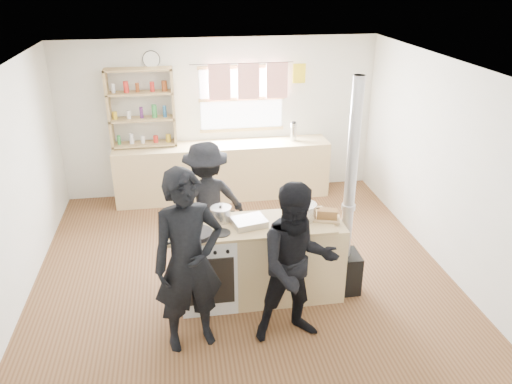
{
  "coord_description": "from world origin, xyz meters",
  "views": [
    {
      "loc": [
        -0.66,
        -5.24,
        3.46
      ],
      "look_at": [
        0.17,
        -0.1,
        1.1
      ],
      "focal_mm": 35.0,
      "sensor_mm": 36.0,
      "label": 1
    }
  ],
  "objects_px": {
    "skillet_greens": "(196,234)",
    "roast_tray": "(249,222)",
    "thermos": "(293,132)",
    "stockpot_stove": "(221,214)",
    "person_near_right": "(297,265)",
    "person_far": "(207,202)",
    "stockpot_counter": "(304,212)",
    "bread_board": "(327,215)",
    "cooking_island": "(261,260)",
    "flue_heater": "(346,240)",
    "person_near_left": "(188,262)"
  },
  "relations": [
    {
      "from": "stockpot_counter",
      "to": "person_far",
      "type": "distance_m",
      "value": 1.4
    },
    {
      "from": "thermos",
      "to": "flue_heater",
      "type": "relative_size",
      "value": 0.12
    },
    {
      "from": "bread_board",
      "to": "person_far",
      "type": "distance_m",
      "value": 1.61
    },
    {
      "from": "cooking_island",
      "to": "roast_tray",
      "type": "distance_m",
      "value": 0.52
    },
    {
      "from": "bread_board",
      "to": "person_near_right",
      "type": "relative_size",
      "value": 0.19
    },
    {
      "from": "thermos",
      "to": "flue_heater",
      "type": "height_order",
      "value": "flue_heater"
    },
    {
      "from": "skillet_greens",
      "to": "stockpot_stove",
      "type": "bearing_deg",
      "value": 46.69
    },
    {
      "from": "stockpot_counter",
      "to": "person_near_right",
      "type": "relative_size",
      "value": 0.16
    },
    {
      "from": "person_far",
      "to": "cooking_island",
      "type": "bearing_deg",
      "value": 102.25
    },
    {
      "from": "stockpot_counter",
      "to": "stockpot_stove",
      "type": "bearing_deg",
      "value": 173.23
    },
    {
      "from": "person_near_left",
      "to": "flue_heater",
      "type": "bearing_deg",
      "value": 5.68
    },
    {
      "from": "stockpot_counter",
      "to": "bread_board",
      "type": "xyz_separation_m",
      "value": [
        0.25,
        -0.05,
        -0.04
      ]
    },
    {
      "from": "bread_board",
      "to": "person_near_left",
      "type": "distance_m",
      "value": 1.66
    },
    {
      "from": "person_near_right",
      "to": "person_far",
      "type": "xyz_separation_m",
      "value": [
        -0.75,
        1.69,
        -0.07
      ]
    },
    {
      "from": "thermos",
      "to": "stockpot_stove",
      "type": "distance_m",
      "value": 3.0
    },
    {
      "from": "skillet_greens",
      "to": "person_near_left",
      "type": "distance_m",
      "value": 0.5
    },
    {
      "from": "roast_tray",
      "to": "person_far",
      "type": "relative_size",
      "value": 0.26
    },
    {
      "from": "thermos",
      "to": "flue_heater",
      "type": "xyz_separation_m",
      "value": [
        -0.04,
        -2.81,
        -0.39
      ]
    },
    {
      "from": "skillet_greens",
      "to": "stockpot_counter",
      "type": "height_order",
      "value": "stockpot_counter"
    },
    {
      "from": "skillet_greens",
      "to": "person_far",
      "type": "bearing_deg",
      "value": 81.02
    },
    {
      "from": "person_near_left",
      "to": "person_far",
      "type": "bearing_deg",
      "value": 66.56
    },
    {
      "from": "person_far",
      "to": "stockpot_stove",
      "type": "bearing_deg",
      "value": 80.96
    },
    {
      "from": "bread_board",
      "to": "person_near_right",
      "type": "height_order",
      "value": "person_near_right"
    },
    {
      "from": "stockpot_stove",
      "to": "roast_tray",
      "type": "bearing_deg",
      "value": -27.31
    },
    {
      "from": "thermos",
      "to": "person_near_right",
      "type": "height_order",
      "value": "person_near_right"
    },
    {
      "from": "bread_board",
      "to": "flue_heater",
      "type": "distance_m",
      "value": 0.4
    },
    {
      "from": "flue_heater",
      "to": "person_far",
      "type": "height_order",
      "value": "flue_heater"
    },
    {
      "from": "thermos",
      "to": "stockpot_counter",
      "type": "relative_size",
      "value": 1.07
    },
    {
      "from": "stockpot_counter",
      "to": "bread_board",
      "type": "height_order",
      "value": "stockpot_counter"
    },
    {
      "from": "person_near_right",
      "to": "person_far",
      "type": "distance_m",
      "value": 1.86
    },
    {
      "from": "bread_board",
      "to": "stockpot_stove",
      "type": "bearing_deg",
      "value": 172.27
    },
    {
      "from": "roast_tray",
      "to": "stockpot_stove",
      "type": "distance_m",
      "value": 0.33
    },
    {
      "from": "person_near_right",
      "to": "roast_tray",
      "type": "bearing_deg",
      "value": 113.9
    },
    {
      "from": "stockpot_counter",
      "to": "flue_heater",
      "type": "relative_size",
      "value": 0.11
    },
    {
      "from": "flue_heater",
      "to": "person_near_left",
      "type": "relative_size",
      "value": 1.34
    },
    {
      "from": "skillet_greens",
      "to": "roast_tray",
      "type": "relative_size",
      "value": 1.15
    },
    {
      "from": "stockpot_stove",
      "to": "person_near_right",
      "type": "distance_m",
      "value": 1.09
    },
    {
      "from": "skillet_greens",
      "to": "person_near_right",
      "type": "distance_m",
      "value": 1.09
    },
    {
      "from": "cooking_island",
      "to": "stockpot_counter",
      "type": "xyz_separation_m",
      "value": [
        0.48,
        0.02,
        0.56
      ]
    },
    {
      "from": "skillet_greens",
      "to": "flue_heater",
      "type": "distance_m",
      "value": 1.69
    },
    {
      "from": "cooking_island",
      "to": "bread_board",
      "type": "xyz_separation_m",
      "value": [
        0.73,
        -0.03,
        0.51
      ]
    },
    {
      "from": "cooking_island",
      "to": "skillet_greens",
      "type": "bearing_deg",
      "value": -166.4
    },
    {
      "from": "skillet_greens",
      "to": "flue_heater",
      "type": "relative_size",
      "value": 0.18
    },
    {
      "from": "thermos",
      "to": "bread_board",
      "type": "height_order",
      "value": "thermos"
    },
    {
      "from": "person_near_right",
      "to": "thermos",
      "type": "bearing_deg",
      "value": 74.55
    },
    {
      "from": "stockpot_stove",
      "to": "person_near_left",
      "type": "bearing_deg",
      "value": -115.83
    },
    {
      "from": "person_near_left",
      "to": "cooking_island",
      "type": "bearing_deg",
      "value": 25.81
    },
    {
      "from": "stockpot_counter",
      "to": "bread_board",
      "type": "distance_m",
      "value": 0.26
    },
    {
      "from": "roast_tray",
      "to": "flue_heater",
      "type": "bearing_deg",
      "value": -1.14
    },
    {
      "from": "cooking_island",
      "to": "skillet_greens",
      "type": "distance_m",
      "value": 0.87
    }
  ]
}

